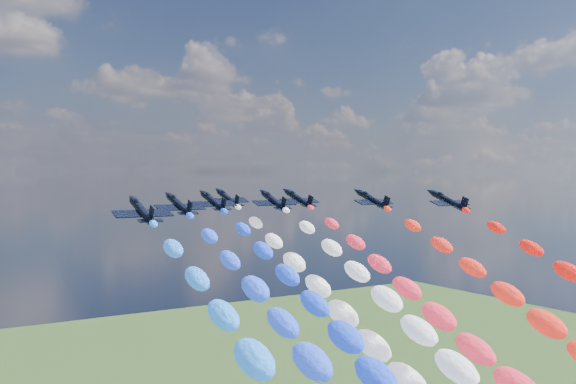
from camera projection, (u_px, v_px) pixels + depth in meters
jet_0 at (142, 210)px, 105.07m from camera, size 9.39×12.70×6.68m
jet_1 at (179, 205)px, 123.28m from camera, size 9.73×12.95×6.68m
jet_2 at (213, 201)px, 136.51m from camera, size 9.71×12.93×6.68m
jet_3 at (273, 201)px, 140.74m from camera, size 9.64×12.88×6.68m
jet_4 at (228, 198)px, 152.75m from camera, size 9.44×12.73×6.68m
trail_4 at (389, 377)px, 106.33m from camera, size 6.06×107.68×55.49m
jet_5 at (298, 199)px, 150.37m from camera, size 10.00×13.14×6.68m
trail_5 at (494, 382)px, 103.95m from camera, size 6.06×107.68×55.49m
jet_6 at (372, 200)px, 145.31m from camera, size 10.01×13.14×6.68m
jet_7 at (448, 201)px, 140.35m from camera, size 9.77×12.97×6.68m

